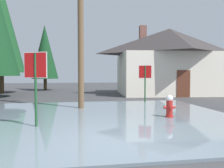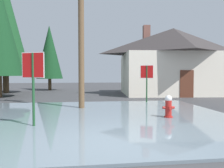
% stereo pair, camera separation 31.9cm
% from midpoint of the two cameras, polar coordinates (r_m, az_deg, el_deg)
% --- Properties ---
extents(ground_plane, '(80.00, 80.00, 0.10)m').
position_cam_midpoint_polar(ground_plane, '(5.89, 0.93, -14.86)').
color(ground_plane, '#38383A').
extents(flood_puddle, '(11.84, 9.44, 0.07)m').
position_cam_midpoint_polar(flood_puddle, '(8.88, -8.21, -8.39)').
color(flood_puddle, slate).
rests_on(flood_puddle, ground).
extents(stop_sign_near, '(0.74, 0.35, 2.39)m').
position_cam_midpoint_polar(stop_sign_near, '(7.48, -19.84, 2.46)').
color(stop_sign_near, '#1E4C28').
rests_on(stop_sign_near, ground).
extents(fire_hydrant, '(0.46, 0.39, 0.91)m').
position_cam_midpoint_polar(fire_hydrant, '(8.92, 13.26, -5.68)').
color(fire_hydrant, '#AD231E').
rests_on(fire_hydrant, ground).
extents(utility_pole, '(1.60, 0.28, 8.38)m').
position_cam_midpoint_polar(utility_pole, '(11.33, -8.74, 16.04)').
color(utility_pole, brown).
rests_on(utility_pole, ground).
extents(stop_sign_far, '(0.70, 0.33, 2.23)m').
position_cam_midpoint_polar(stop_sign_far, '(13.34, 7.65, 1.97)').
color(stop_sign_far, '#1E4C28').
rests_on(stop_sign_far, ground).
extents(house, '(9.64, 7.52, 6.09)m').
position_cam_midpoint_polar(house, '(20.39, 13.77, 5.87)').
color(house, silver).
rests_on(house, ground).
extents(pine_tree_mid_left, '(4.16, 4.16, 10.40)m').
position_cam_midpoint_polar(pine_tree_mid_left, '(23.03, -26.77, 13.28)').
color(pine_tree_mid_left, '#4C3823').
rests_on(pine_tree_mid_left, ground).
extents(pine_tree_far_center, '(2.74, 2.74, 6.86)m').
position_cam_midpoint_polar(pine_tree_far_center, '(25.11, -16.87, 7.71)').
color(pine_tree_far_center, '#4C3823').
rests_on(pine_tree_far_center, ground).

